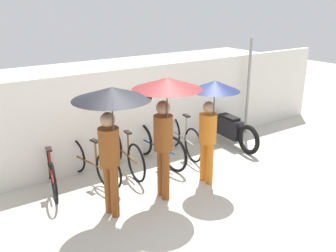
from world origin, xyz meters
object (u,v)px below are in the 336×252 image
object	(u,v)px
pedestrian_leading	(111,114)
parked_bicycle_4	(182,137)
parked_bicycle_0	(50,170)
parked_bicycle_1	(90,162)
pedestrian_center	(166,103)
pedestrian_trailing	(212,107)
motorcycle	(229,128)
parked_bicycle_2	(125,152)
parked_bicycle_3	(157,146)

from	to	relation	value
pedestrian_leading	parked_bicycle_4	bearing A→B (deg)	-156.00
parked_bicycle_0	parked_bicycle_1	xyz separation A→B (m)	(0.73, -0.07, -0.01)
pedestrian_center	pedestrian_trailing	size ratio (longest dim) A/B	1.09
parked_bicycle_0	pedestrian_center	bearing A→B (deg)	-122.62
pedestrian_trailing	parked_bicycle_1	bearing A→B (deg)	-37.22
parked_bicycle_4	parked_bicycle_0	bearing A→B (deg)	99.02
parked_bicycle_4	pedestrian_trailing	distance (m)	1.86
parked_bicycle_4	pedestrian_leading	bearing A→B (deg)	130.39
parked_bicycle_0	motorcycle	distance (m)	4.17
parked_bicycle_2	pedestrian_trailing	bearing A→B (deg)	-138.87
parked_bicycle_1	pedestrian_center	xyz separation A→B (m)	(0.78, -1.38, 1.34)
parked_bicycle_2	pedestrian_center	distance (m)	1.93
parked_bicycle_0	parked_bicycle_4	distance (m)	2.93
parked_bicycle_2	pedestrian_leading	xyz separation A→B (m)	(-0.91, -1.40, 1.32)
parked_bicycle_1	pedestrian_leading	bearing A→B (deg)	160.00
parked_bicycle_0	motorcycle	xyz separation A→B (m)	(4.17, -0.14, -0.00)
pedestrian_leading	parked_bicycle_3	bearing A→B (deg)	-148.08
parked_bicycle_2	motorcycle	bearing A→B (deg)	-87.73
parked_bicycle_0	parked_bicycle_2	distance (m)	1.47
parked_bicycle_3	pedestrian_center	size ratio (longest dim) A/B	0.85
parked_bicycle_3	pedestrian_center	world-z (taller)	pedestrian_center
pedestrian_center	motorcycle	size ratio (longest dim) A/B	1.04
parked_bicycle_1	parked_bicycle_4	xyz separation A→B (m)	(2.20, 0.08, 0.01)
parked_bicycle_2	parked_bicycle_4	bearing A→B (deg)	-83.26
parked_bicycle_0	parked_bicycle_2	xyz separation A→B (m)	(1.47, -0.05, 0.01)
parked_bicycle_1	pedestrian_center	size ratio (longest dim) A/B	0.82
pedestrian_center	pedestrian_leading	bearing A→B (deg)	6.17
parked_bicycle_1	parked_bicycle_4	size ratio (longest dim) A/B	1.03
parked_bicycle_0	parked_bicycle_4	size ratio (longest dim) A/B	0.99
parked_bicycle_3	pedestrian_center	bearing A→B (deg)	146.96
parked_bicycle_1	pedestrian_leading	size ratio (longest dim) A/B	0.83
parked_bicycle_1	pedestrian_leading	world-z (taller)	pedestrian_leading
parked_bicycle_4	motorcycle	xyz separation A→B (m)	(1.24, -0.16, -0.00)
parked_bicycle_1	motorcycle	distance (m)	3.44
parked_bicycle_1	parked_bicycle_3	world-z (taller)	parked_bicycle_3
parked_bicycle_3	motorcycle	world-z (taller)	parked_bicycle_3
parked_bicycle_1	motorcycle	xyz separation A→B (m)	(3.44, -0.07, 0.01)
pedestrian_center	parked_bicycle_2	bearing A→B (deg)	-81.84
pedestrian_center	pedestrian_trailing	xyz separation A→B (m)	(0.99, 0.03, -0.23)
parked_bicycle_2	parked_bicycle_1	bearing A→B (deg)	95.62
parked_bicycle_2	pedestrian_leading	world-z (taller)	pedestrian_leading
pedestrian_leading	pedestrian_center	distance (m)	0.95
parked_bicycle_3	parked_bicycle_4	distance (m)	0.74
parked_bicycle_3	parked_bicycle_1	bearing A→B (deg)	82.81
parked_bicycle_0	parked_bicycle_4	bearing A→B (deg)	-78.44
parked_bicycle_0	parked_bicycle_3	distance (m)	2.20
parked_bicycle_0	pedestrian_leading	world-z (taller)	pedestrian_leading
parked_bicycle_0	motorcycle	world-z (taller)	parked_bicycle_0
parked_bicycle_1	pedestrian_trailing	world-z (taller)	pedestrian_trailing
parked_bicycle_2	pedestrian_center	world-z (taller)	pedestrian_center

